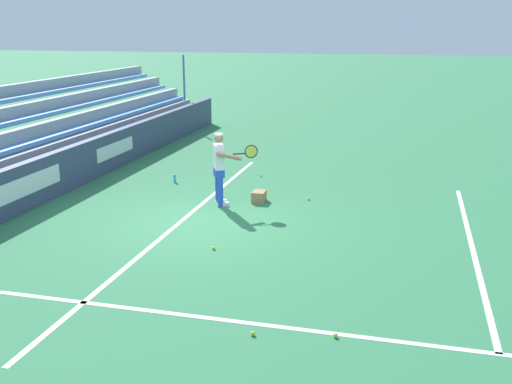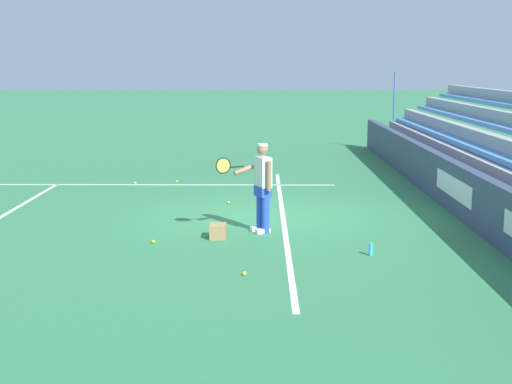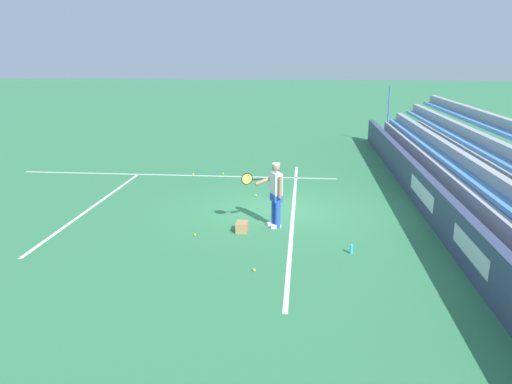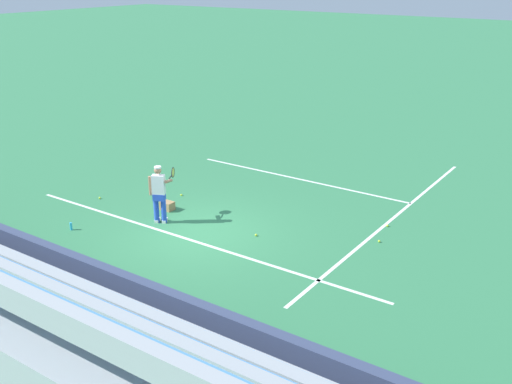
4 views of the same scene
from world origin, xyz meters
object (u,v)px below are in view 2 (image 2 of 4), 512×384
Objects in this scene: tennis_player at (262,186)px; water_bottle at (371,249)px; tennis_ball_by_box at (154,242)px; ball_box_cardboard at (218,231)px; tennis_ball_on_baseline at (229,202)px; tennis_ball_toward_net at (177,182)px; tennis_ball_stray_back at (135,183)px; tennis_ball_midcourt at (244,273)px.

water_bottle is at bearing -132.79° from tennis_player.
ball_box_cardboard is at bearing -69.34° from tennis_ball_by_box.
tennis_ball_on_baseline is 1.00× the size of tennis_ball_by_box.
tennis_ball_stray_back is at bearing 101.78° from tennis_ball_toward_net.
tennis_ball_by_box is at bearing 115.43° from tennis_player.
tennis_ball_on_baseline is 1.00× the size of tennis_ball_stray_back.
tennis_ball_by_box is (-6.51, -1.48, 0.00)m from tennis_ball_stray_back.
tennis_ball_midcourt is 1.00× the size of tennis_ball_on_baseline.
tennis_ball_on_baseline is at bearing -135.86° from tennis_ball_stray_back.
tennis_ball_by_box is (1.98, 1.69, 0.00)m from tennis_ball_midcourt.
tennis_ball_midcourt is (-2.91, 0.26, -0.86)m from tennis_player.
tennis_ball_toward_net is 1.00× the size of tennis_ball_by_box.
tennis_ball_by_box is (-0.43, 1.14, -0.10)m from ball_box_cardboard.
ball_box_cardboard is 3.34m from tennis_ball_on_baseline.
water_bottle is (-0.79, -3.81, 0.08)m from tennis_ball_by_box.
water_bottle is (-1.72, -1.85, -0.78)m from tennis_player.
tennis_player is 3.06m from tennis_ball_on_baseline.
tennis_ball_toward_net is at bearing 29.04° from water_bottle.
tennis_ball_stray_back is at bearing 31.58° from tennis_player.
tennis_player is 7.80× the size of water_bottle.
tennis_ball_on_baseline is 3.95m from tennis_ball_by_box.
tennis_player is 3.04m from tennis_ball_midcourt.
water_bottle is (-4.55, -2.62, 0.08)m from tennis_ball_on_baseline.
tennis_ball_toward_net is (2.98, 1.56, 0.00)m from tennis_ball_on_baseline.
tennis_ball_on_baseline is at bearing 5.06° from tennis_ball_midcourt.
tennis_player reaches higher than tennis_ball_toward_net.
ball_box_cardboard is 2.93m from water_bottle.
ball_box_cardboard is 6.06× the size of tennis_ball_by_box.
ball_box_cardboard is 6.06× the size of tennis_ball_toward_net.
tennis_ball_by_box is at bearing -176.83° from tennis_ball_toward_net.
tennis_ball_on_baseline is (5.74, 0.51, 0.00)m from tennis_ball_midcourt.
tennis_player is at bearing 47.21° from water_bottle.
tennis_ball_on_baseline and tennis_ball_stray_back have the same top height.
tennis_ball_stray_back and tennis_ball_by_box have the same top height.
tennis_ball_on_baseline is 0.30× the size of water_bottle.
tennis_ball_toward_net is (8.72, 2.07, 0.00)m from tennis_ball_midcourt.
tennis_ball_midcourt is 5.77m from tennis_ball_on_baseline.
ball_box_cardboard is at bearing 121.53° from tennis_player.
tennis_ball_midcourt is at bearing -159.51° from tennis_ball_stray_back.
tennis_ball_toward_net is at bearing 13.49° from ball_box_cardboard.
tennis_ball_midcourt is 0.30× the size of water_bottle.
tennis_ball_stray_back is 1.00× the size of tennis_ball_by_box.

